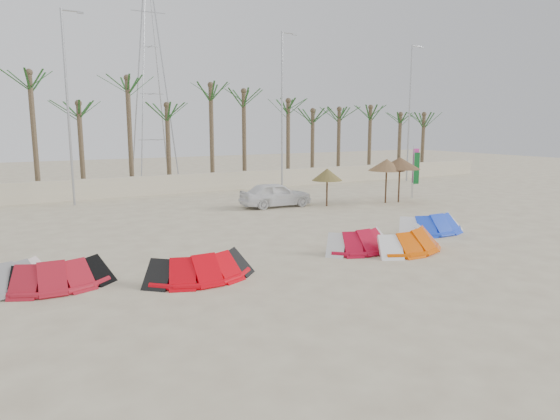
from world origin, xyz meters
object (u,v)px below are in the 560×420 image
kite_red_left (51,272)px  car (276,194)px  kite_red_mid (197,265)px  kite_red_right (356,239)px  kite_blue (427,222)px  parasol_mid (400,163)px  parasol_left (327,175)px  kite_grey (1,276)px  parasol_right (387,165)px  kite_orange (404,238)px

kite_red_left → car: size_ratio=0.81×
kite_red_left → car: 15.74m
kite_red_mid → kite_red_right: (6.39, 0.34, -0.00)m
kite_blue → parasol_mid: size_ratio=1.26×
kite_red_left → kite_red_right: (10.40, -0.98, -0.00)m
kite_blue → parasol_left: (0.13, 7.97, 1.41)m
kite_grey → parasol_left: (16.59, 7.79, 1.42)m
parasol_left → car: size_ratio=0.53×
kite_grey → parasol_right: parasol_right is taller
kite_red_mid → kite_orange: same height
kite_orange → parasol_left: size_ratio=1.77×
kite_orange → parasol_left: (3.20, 9.81, 1.41)m
kite_red_right → kite_blue: 4.92m
kite_grey → parasol_mid: 22.35m
car → kite_grey: bearing=126.4°
kite_red_right → parasol_left: 10.44m
kite_grey → parasol_right: (20.35, 7.03, 1.88)m
parasol_mid → kite_grey: bearing=-162.2°
kite_orange → kite_blue: bearing=30.9°
parasol_right → car: bearing=162.6°
kite_red_left → parasol_mid: 21.26m
kite_orange → parasol_right: size_ratio=1.46×
kite_grey → kite_blue: size_ratio=0.91×
kite_red_right → parasol_mid: 12.67m
kite_blue → parasol_mid: (4.74, 6.99, 1.96)m
kite_red_mid → kite_blue: (11.18, 1.47, 0.00)m
kite_blue → parasol_mid: 8.67m
kite_red_mid → parasol_left: 14.80m
kite_red_left → parasol_left: (15.33, 8.12, 1.41)m
parasol_mid → kite_orange: bearing=-131.5°
parasol_left → parasol_mid: (4.60, -0.98, 0.55)m
kite_red_right → kite_blue: bearing=13.3°
kite_red_right → car: bearing=77.8°
kite_red_left → car: (12.63, 9.38, 0.29)m
kite_blue → car: car is taller
kite_grey → kite_orange: same height
kite_red_left → parasol_left: parasol_left is taller
kite_grey → parasol_right: size_ratio=1.19×
kite_red_right → parasol_mid: parasol_mid is taller
kite_orange → kite_red_mid: bearing=177.4°
kite_blue → car: bearing=105.5°
kite_red_right → kite_red_mid: bearing=-176.9°
kite_blue → parasol_left: parasol_left is taller
parasol_right → parasol_left: bearing=168.4°
kite_red_right → kite_orange: 1.86m
kite_red_left → kite_red_mid: (4.01, -1.32, 0.00)m
kite_red_right → kite_red_left: bearing=174.6°
car → parasol_mid: bearing=-103.7°
kite_grey → parasol_left: parasol_left is taller
kite_red_mid → parasol_left: parasol_left is taller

